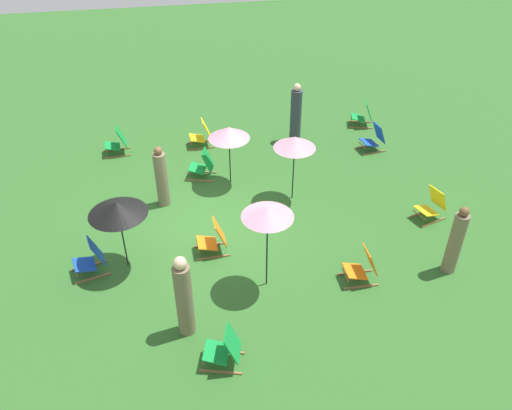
# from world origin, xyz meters

# --- Properties ---
(ground_plane) EXTENTS (40.00, 40.00, 0.00)m
(ground_plane) POSITION_xyz_m (0.00, 0.00, 0.00)
(ground_plane) COLOR #2D6026
(deckchair_0) EXTENTS (0.52, 0.79, 0.83)m
(deckchair_0) POSITION_xyz_m (-4.02, -2.16, 0.37)
(deckchair_0) COLOR olive
(deckchair_0) RESTS_ON ground
(deckchair_1) EXTENTS (0.58, 0.82, 0.83)m
(deckchair_1) POSITION_xyz_m (-2.81, 5.29, 0.37)
(deckchair_1) COLOR olive
(deckchair_1) RESTS_ON ground
(deckchair_2) EXTENTS (0.49, 0.77, 0.83)m
(deckchair_2) POSITION_xyz_m (2.41, 2.99, 0.37)
(deckchair_2) COLOR olive
(deckchair_2) RESTS_ON ground
(deckchair_3) EXTENTS (0.49, 0.77, 0.83)m
(deckchair_3) POSITION_xyz_m (0.90, 0.06, 0.37)
(deckchair_3) COLOR olive
(deckchair_3) RESTS_ON ground
(deckchair_4) EXTENTS (0.68, 0.87, 0.83)m
(deckchair_4) POSITION_xyz_m (-2.26, 0.16, 0.37)
(deckchair_4) COLOR olive
(deckchair_4) RESTS_ON ground
(deckchair_5) EXTENTS (0.67, 0.86, 0.83)m
(deckchair_5) POSITION_xyz_m (3.95, -0.12, 0.37)
(deckchair_5) COLOR olive
(deckchair_5) RESTS_ON ground
(deckchair_6) EXTENTS (0.69, 0.87, 0.83)m
(deckchair_6) POSITION_xyz_m (0.65, 5.42, 0.37)
(deckchair_6) COLOR olive
(deckchair_6) RESTS_ON ground
(deckchair_7) EXTENTS (0.64, 0.85, 0.83)m
(deckchair_7) POSITION_xyz_m (1.08, -2.58, 0.37)
(deckchair_7) COLOR olive
(deckchair_7) RESTS_ON ground
(deckchair_8) EXTENTS (0.67, 0.86, 0.83)m
(deckchair_8) POSITION_xyz_m (-4.37, 5.54, 0.37)
(deckchair_8) COLOR olive
(deckchair_8) RESTS_ON ground
(deckchair_9) EXTENTS (0.50, 0.77, 0.83)m
(deckchair_9) POSITION_xyz_m (-4.02, 0.32, 0.37)
(deckchair_9) COLOR olive
(deckchair_9) RESTS_ON ground
(umbrella_0) EXTENTS (1.02, 1.02, 1.98)m
(umbrella_0) POSITION_xyz_m (2.14, 1.01, 1.87)
(umbrella_0) COLOR black
(umbrella_0) RESTS_ON ground
(umbrella_1) EXTENTS (1.22, 1.22, 1.68)m
(umbrella_1) POSITION_xyz_m (0.99, -1.85, 1.54)
(umbrella_1) COLOR black
(umbrella_1) RESTS_ON ground
(umbrella_2) EXTENTS (1.08, 1.08, 1.66)m
(umbrella_2) POSITION_xyz_m (-1.86, 0.85, 1.50)
(umbrella_2) COLOR black
(umbrella_2) RESTS_ON ground
(umbrella_3) EXTENTS (1.04, 1.04, 1.78)m
(umbrella_3) POSITION_xyz_m (-0.83, 2.31, 1.63)
(umbrella_3) COLOR black
(umbrella_3) RESTS_ON ground
(person_0) EXTENTS (0.40, 0.40, 1.67)m
(person_0) POSITION_xyz_m (2.46, 4.97, 0.79)
(person_0) COLOR #72664C
(person_0) RESTS_ON ground
(person_1) EXTENTS (0.45, 0.45, 1.83)m
(person_1) POSITION_xyz_m (-3.85, 3.16, 0.86)
(person_1) COLOR #333847
(person_1) RESTS_ON ground
(person_2) EXTENTS (0.35, 0.35, 1.83)m
(person_2) POSITION_xyz_m (3.07, -0.72, 0.87)
(person_2) COLOR #72664C
(person_2) RESTS_ON ground
(person_3) EXTENTS (0.33, 0.33, 1.65)m
(person_3) POSITION_xyz_m (-1.19, -0.95, 0.78)
(person_3) COLOR #72664C
(person_3) RESTS_ON ground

